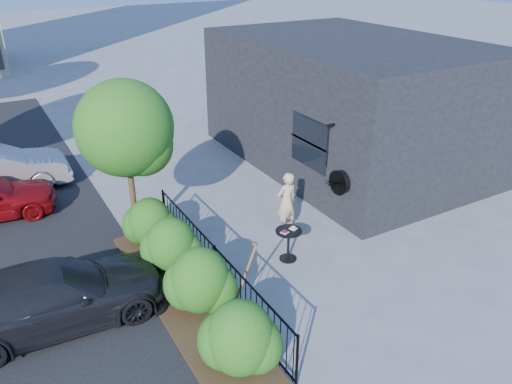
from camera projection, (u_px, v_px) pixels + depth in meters
ground at (276, 269)px, 11.21m from camera, size 120.00×120.00×0.00m
shop_building at (347, 102)px, 16.31m from camera, size 6.22×9.00×4.00m
fence at (215, 268)px, 10.29m from camera, size 0.05×6.05×1.10m
planting_bed at (185, 299)px, 10.21m from camera, size 1.30×6.00×0.08m
shrubs at (186, 268)px, 10.04m from camera, size 1.10×5.60×1.24m
patio_tree at (129, 134)px, 11.15m from camera, size 2.20×2.20×3.94m
cafe_table at (289, 239)px, 11.36m from camera, size 0.61×0.61×0.82m
woman at (287, 202)px, 12.49m from camera, size 0.61×0.43×1.58m
shovel at (244, 281)px, 9.75m from camera, size 0.54×0.19×1.49m
car_darkgrey at (54, 296)px, 9.36m from camera, size 4.31×1.89×1.23m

